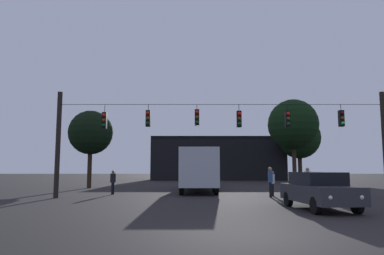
# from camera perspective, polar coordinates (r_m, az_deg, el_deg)

# --- Properties ---
(ground_plane) EXTENTS (168.00, 168.00, 0.00)m
(ground_plane) POSITION_cam_1_polar(r_m,az_deg,el_deg) (33.49, 2.95, -9.44)
(ground_plane) COLOR black
(ground_plane) RESTS_ON ground
(overhead_signal_span) EXTENTS (19.25, 0.44, 6.16)m
(overhead_signal_span) POSITION_cam_1_polar(r_m,az_deg,el_deg) (20.75, 4.61, -1.04)
(overhead_signal_span) COLOR black
(overhead_signal_span) RESTS_ON ground
(city_bus) EXTENTS (2.58, 11.01, 3.00)m
(city_bus) POSITION_cam_1_polar(r_m,az_deg,el_deg) (27.18, 0.94, -6.18)
(city_bus) COLOR #B7BCC6
(city_bus) RESTS_ON ground
(car_near_right) EXTENTS (2.17, 4.45, 1.52)m
(car_near_right) POSITION_cam_1_polar(r_m,az_deg,el_deg) (15.70, 19.60, -9.40)
(car_near_right) COLOR #2D2D33
(car_near_right) RESTS_ON ground
(car_far_left) EXTENTS (2.13, 4.44, 1.52)m
(car_far_left) POSITION_cam_1_polar(r_m,az_deg,el_deg) (36.98, 2.53, -7.94)
(car_far_left) COLOR #99999E
(car_far_left) RESTS_ON ground
(pedestrian_crossing_left) EXTENTS (0.35, 0.42, 1.73)m
(pedestrian_crossing_left) POSITION_cam_1_polar(r_m,az_deg,el_deg) (23.99, 18.04, -7.92)
(pedestrian_crossing_left) COLOR black
(pedestrian_crossing_left) RESTS_ON ground
(pedestrian_crossing_center) EXTENTS (0.29, 0.39, 1.56)m
(pedestrian_crossing_center) POSITION_cam_1_polar(r_m,az_deg,el_deg) (23.95, -12.56, -8.34)
(pedestrian_crossing_center) COLOR black
(pedestrian_crossing_center) RESTS_ON ground
(pedestrian_crossing_right) EXTENTS (0.26, 0.37, 1.54)m
(pedestrian_crossing_right) POSITION_cam_1_polar(r_m,az_deg,el_deg) (22.63, 12.72, -8.49)
(pedestrian_crossing_right) COLOR black
(pedestrian_crossing_right) RESTS_ON ground
(pedestrian_near_bus) EXTENTS (0.28, 0.38, 1.76)m
(pedestrian_near_bus) POSITION_cam_1_polar(r_m,az_deg,el_deg) (21.53, 12.42, -8.21)
(pedestrian_near_bus) COLOR black
(pedestrian_near_bus) RESTS_ON ground
(corner_building) EXTENTS (19.22, 11.19, 6.27)m
(corner_building) POSITION_cam_1_polar(r_m,az_deg,el_deg) (55.73, 3.89, -5.08)
(corner_building) COLOR black
(corner_building) RESTS_ON ground
(tree_left_silhouette) EXTENTS (5.63, 5.63, 9.43)m
(tree_left_silhouette) POSITION_cam_1_polar(r_m,az_deg,el_deg) (41.54, 15.86, 0.46)
(tree_left_silhouette) COLOR #2D2116
(tree_left_silhouette) RESTS_ON ground
(tree_behind_building) EXTENTS (5.79, 5.79, 8.82)m
(tree_behind_building) POSITION_cam_1_polar(r_m,az_deg,el_deg) (50.98, 16.75, -1.56)
(tree_behind_building) COLOR #2D2116
(tree_behind_building) RESTS_ON ground
(tree_right_far) EXTENTS (3.84, 3.84, 6.73)m
(tree_right_far) POSITION_cam_1_polar(r_m,az_deg,el_deg) (32.33, -15.92, -0.82)
(tree_right_far) COLOR #2D2116
(tree_right_far) RESTS_ON ground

